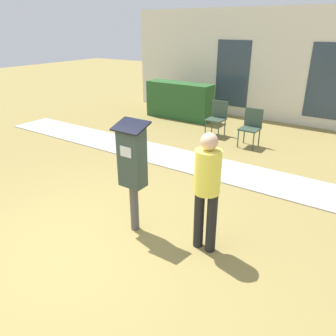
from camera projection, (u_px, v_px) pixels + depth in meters
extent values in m
plane|color=olive|center=(84.00, 250.00, 4.27)|extent=(40.00, 40.00, 0.00)
cube|color=#A3A099|center=(206.00, 166.00, 6.82)|extent=(12.00, 1.10, 0.02)
cube|color=silver|center=(280.00, 67.00, 9.51)|extent=(10.00, 0.24, 3.20)
cube|color=#2D3D4C|center=(232.00, 74.00, 10.25)|extent=(1.10, 0.02, 2.00)
cube|color=#2D3D4C|center=(329.00, 82.00, 8.81)|extent=(1.10, 0.02, 2.00)
cylinder|color=#4C4C4C|center=(134.00, 208.00, 4.58)|extent=(0.12, 0.12, 0.70)
cube|color=#2D3D38|center=(132.00, 158.00, 4.28)|extent=(0.34, 0.22, 0.80)
cube|color=silver|center=(126.00, 152.00, 4.15)|extent=(0.18, 0.01, 0.14)
cube|color=black|center=(131.00, 126.00, 4.11)|extent=(0.44, 0.31, 0.12)
cylinder|color=black|center=(199.00, 219.00, 4.20)|extent=(0.13, 0.13, 0.82)
cylinder|color=black|center=(211.00, 223.00, 4.11)|extent=(0.13, 0.13, 0.82)
cylinder|color=#EADB4C|center=(208.00, 172.00, 3.88)|extent=(0.32, 0.32, 0.55)
sphere|color=#D8AD8C|center=(209.00, 142.00, 3.73)|extent=(0.21, 0.21, 0.21)
cylinder|color=#334738|center=(205.00, 129.00, 8.59)|extent=(0.03, 0.03, 0.42)
cylinder|color=#334738|center=(218.00, 131.00, 8.39)|extent=(0.03, 0.03, 0.42)
cylinder|color=#334738|center=(212.00, 125.00, 8.88)|extent=(0.03, 0.03, 0.42)
cylinder|color=#334738|center=(225.00, 127.00, 8.68)|extent=(0.03, 0.03, 0.42)
cube|color=#334738|center=(216.00, 120.00, 8.54)|extent=(0.44, 0.44, 0.04)
cube|color=#334738|center=(220.00, 109.00, 8.60)|extent=(0.44, 0.04, 0.44)
cylinder|color=#334738|center=(238.00, 139.00, 7.80)|extent=(0.03, 0.03, 0.42)
cylinder|color=#334738|center=(253.00, 142.00, 7.61)|extent=(0.03, 0.03, 0.42)
cylinder|color=#334738|center=(244.00, 135.00, 8.09)|extent=(0.03, 0.03, 0.42)
cylinder|color=#334738|center=(259.00, 138.00, 7.90)|extent=(0.03, 0.03, 0.42)
cube|color=#334738|center=(250.00, 129.00, 7.76)|extent=(0.44, 0.44, 0.04)
cube|color=#334738|center=(254.00, 117.00, 7.82)|extent=(0.44, 0.04, 0.44)
cube|color=#285628|center=(179.00, 101.00, 10.18)|extent=(2.11, 0.60, 1.10)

